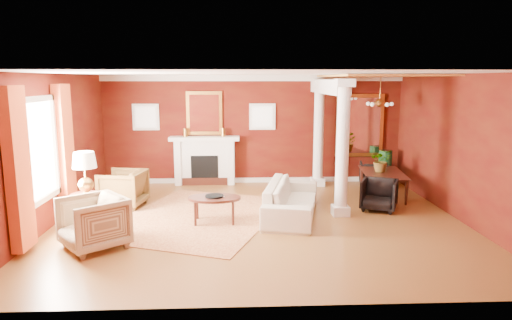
{
  "coord_description": "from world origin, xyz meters",
  "views": [
    {
      "loc": [
        -0.46,
        -8.76,
        2.79
      ],
      "look_at": [
        -0.05,
        0.47,
        1.15
      ],
      "focal_mm": 32.0,
      "sensor_mm": 36.0,
      "label": 1
    }
  ],
  "objects_px": {
    "sofa": "(292,194)",
    "side_table": "(85,178)",
    "dining_table": "(384,177)",
    "armchair_leopard": "(123,187)",
    "armchair_stripe": "(93,220)",
    "coffee_table": "(214,199)"
  },
  "relations": [
    {
      "from": "armchair_leopard",
      "to": "armchair_stripe",
      "type": "distance_m",
      "value": 2.52
    },
    {
      "from": "side_table",
      "to": "armchair_leopard",
      "type": "bearing_deg",
      "value": 79.72
    },
    {
      "from": "armchair_leopard",
      "to": "side_table",
      "type": "bearing_deg",
      "value": -0.65
    },
    {
      "from": "sofa",
      "to": "armchair_leopard",
      "type": "distance_m",
      "value": 3.73
    },
    {
      "from": "sofa",
      "to": "side_table",
      "type": "height_order",
      "value": "side_table"
    },
    {
      "from": "armchair_leopard",
      "to": "dining_table",
      "type": "height_order",
      "value": "dining_table"
    },
    {
      "from": "dining_table",
      "to": "armchair_stripe",
      "type": "bearing_deg",
      "value": 125.38
    },
    {
      "from": "sofa",
      "to": "side_table",
      "type": "xyz_separation_m",
      "value": [
        -3.92,
        -0.71,
        0.52
      ]
    },
    {
      "from": "side_table",
      "to": "coffee_table",
      "type": "bearing_deg",
      "value": 8.05
    },
    {
      "from": "dining_table",
      "to": "sofa",
      "type": "bearing_deg",
      "value": 129.1
    },
    {
      "from": "sofa",
      "to": "side_table",
      "type": "bearing_deg",
      "value": 112.6
    },
    {
      "from": "coffee_table",
      "to": "dining_table",
      "type": "height_order",
      "value": "dining_table"
    },
    {
      "from": "sofa",
      "to": "dining_table",
      "type": "bearing_deg",
      "value": -45.88
    },
    {
      "from": "armchair_stripe",
      "to": "dining_table",
      "type": "distance_m",
      "value": 6.73
    },
    {
      "from": "armchair_stripe",
      "to": "coffee_table",
      "type": "relative_size",
      "value": 0.94
    },
    {
      "from": "side_table",
      "to": "sofa",
      "type": "bearing_deg",
      "value": 10.33
    },
    {
      "from": "armchair_leopard",
      "to": "coffee_table",
      "type": "height_order",
      "value": "armchair_leopard"
    },
    {
      "from": "armchair_leopard",
      "to": "dining_table",
      "type": "distance_m",
      "value": 6.09
    },
    {
      "from": "side_table",
      "to": "dining_table",
      "type": "xyz_separation_m",
      "value": [
        6.33,
        2.22,
        -0.52
      ]
    },
    {
      "from": "dining_table",
      "to": "coffee_table",
      "type": "bearing_deg",
      "value": 122.56
    },
    {
      "from": "side_table",
      "to": "armchair_stripe",
      "type": "bearing_deg",
      "value": -67.39
    },
    {
      "from": "sofa",
      "to": "armchair_leopard",
      "type": "height_order",
      "value": "sofa"
    }
  ]
}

